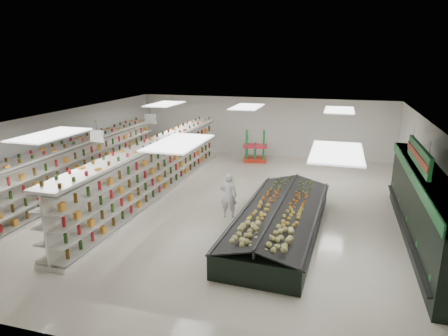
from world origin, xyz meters
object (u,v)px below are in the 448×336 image
(soda_endcap, at_px, (255,147))
(shopper_main, at_px, (229,195))
(gondola_left, at_px, (80,169))
(produce_island, at_px, (280,219))
(gondola_center, at_px, (156,170))
(shopper_background, at_px, (158,156))

(soda_endcap, bearing_deg, shopper_main, -85.02)
(soda_endcap, bearing_deg, gondola_left, -131.18)
(produce_island, bearing_deg, gondola_center, 157.17)
(gondola_center, height_order, produce_island, gondola_center)
(gondola_center, bearing_deg, shopper_main, -22.88)
(shopper_background, bearing_deg, shopper_main, -137.97)
(soda_endcap, xyz_separation_m, shopper_background, (-3.82, -3.63, 0.15))
(shopper_background, bearing_deg, soda_endcap, -52.37)
(shopper_background, bearing_deg, gondola_left, 140.43)
(gondola_left, relative_size, shopper_main, 7.70)
(gondola_center, xyz_separation_m, shopper_background, (-1.08, 2.57, -0.09))
(gondola_center, xyz_separation_m, produce_island, (5.28, -2.22, -0.54))
(gondola_center, height_order, shopper_main, gondola_center)
(gondola_left, xyz_separation_m, produce_island, (8.41, -1.72, -0.50))
(gondola_center, distance_m, soda_endcap, 6.78)
(gondola_left, distance_m, produce_island, 8.60)
(gondola_center, bearing_deg, gondola_left, -170.35)
(gondola_center, bearing_deg, soda_endcap, 66.75)
(gondola_left, relative_size, soda_endcap, 7.69)
(gondola_left, height_order, gondola_center, gondola_center)
(gondola_left, distance_m, soda_endcap, 8.91)
(gondola_center, distance_m, shopper_main, 3.72)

